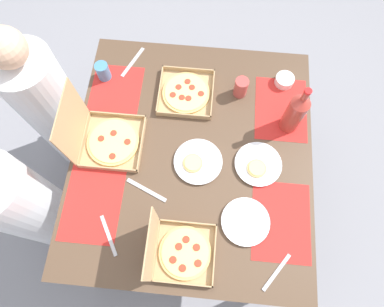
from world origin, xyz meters
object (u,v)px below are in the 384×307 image
soda_bottle (295,113)px  diner_right_seat (55,110)px  plate_far_left (245,222)px  plate_near_left (258,165)px  condiment_bowl (284,80)px  diner_left_seat (30,206)px  pizza_box_edge_far (104,138)px  cup_red (103,71)px  cup_spare (241,87)px  pizza_box_center (186,93)px  pizza_box_corner_left (178,251)px  plate_far_right (198,162)px

soda_bottle → diner_right_seat: (0.09, 1.30, -0.36)m
plate_far_left → plate_near_left: bearing=-10.2°
condiment_bowl → diner_left_seat: diner_left_seat is taller
pizza_box_edge_far → cup_red: size_ratio=3.36×
condiment_bowl → diner_right_seat: size_ratio=0.08×
pizza_box_edge_far → plate_near_left: pizza_box_edge_far is taller
condiment_bowl → diner_right_seat: (-0.16, 1.28, -0.25)m
diner_right_seat → pizza_box_edge_far: bearing=-122.5°
cup_red → cup_spare: size_ratio=0.89×
cup_red → condiment_bowl: (0.05, -0.94, -0.03)m
pizza_box_edge_far → cup_red: (0.37, 0.08, -0.00)m
diner_left_seat → diner_right_seat: bearing=0.0°
pizza_box_center → soda_bottle: size_ratio=0.86×
condiment_bowl → soda_bottle: bearing=-175.6°
plate_near_left → soda_bottle: (0.23, -0.14, 0.12)m
pizza_box_edge_far → plate_far_left: 0.76m
pizza_box_corner_left → cup_spare: 0.85m
cup_spare → plate_far_right: bearing=155.5°
diner_left_seat → plate_far_right: bearing=-74.4°
plate_near_left → plate_far_right: bearing=92.6°
pizza_box_edge_far → soda_bottle: bearing=-78.8°
diner_right_seat → pizza_box_center: bearing=-87.0°
plate_near_left → cup_spare: cup_spare is taller
plate_far_right → cup_red: cup_red is taller
plate_far_right → plate_far_left: 0.35m
pizza_box_center → diner_left_seat: bearing=128.3°
plate_far_right → plate_near_left: same height
pizza_box_center → pizza_box_corner_left: 0.79m
cup_spare → diner_left_seat: (-0.65, 1.05, -0.30)m
plate_far_left → soda_bottle: bearing=-21.0°
diner_left_seat → diner_right_seat: diner_right_seat is taller
plate_far_right → diner_left_seat: diner_left_seat is taller
diner_right_seat → cup_red: bearing=-72.6°
pizza_box_center → condiment_bowl: bearing=-76.9°
plate_near_left → diner_right_seat: size_ratio=0.19×
pizza_box_corner_left → plate_far_left: size_ratio=1.34×
soda_bottle → diner_left_seat: bearing=110.4°
pizza_box_edge_far → plate_near_left: bearing=-94.0°
soda_bottle → cup_spare: bearing=56.5°
soda_bottle → diner_left_seat: size_ratio=0.28×
cup_spare → cup_red: bearing=87.4°
pizza_box_corner_left → plate_far_left: 0.33m
plate_far_right → cup_red: bearing=50.6°
pizza_box_center → pizza_box_corner_left: bearing=-176.6°
cup_spare → diner_right_seat: bearing=94.0°
plate_far_right → diner_right_seat: size_ratio=0.20×
pizza_box_corner_left → condiment_bowl: bearing=-26.7°
plate_near_left → cup_red: bearing=62.7°
diner_right_seat → condiment_bowl: bearing=-83.0°
cup_red → diner_right_seat: size_ratio=0.08×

